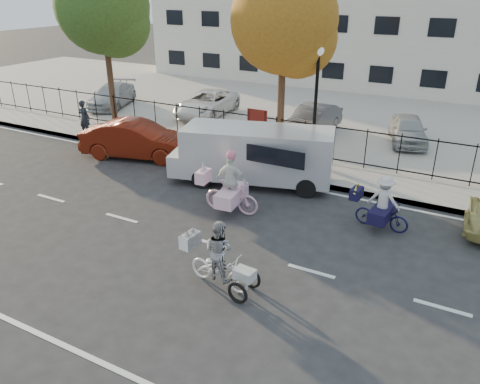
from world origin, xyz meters
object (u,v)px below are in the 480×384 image
Objects in this scene: unicorn_bike at (230,190)px; lot_car_c at (312,120)px; zebra_trike at (219,261)px; bull_bike at (382,208)px; white_van at (255,153)px; lot_car_b at (207,103)px; pedestrian at (84,118)px; lot_car_a at (112,95)px; lot_car_d at (408,129)px; lamppost at (317,85)px; red_sedan at (137,140)px.

lot_car_c is (-0.50, 8.45, 0.05)m from unicorn_bike.
zebra_trike is 5.29m from bull_bike.
white_van is 1.33× the size of lot_car_b.
pedestrian is 5.49m from lot_car_a.
lot_car_d is at bearing -17.08° from lot_car_a.
unicorn_bike reaches higher than lot_car_c.
lot_car_b is at bearing 116.98° from white_van.
bull_bike is 0.39× the size of lot_car_b.
lamppost is 13.61m from lot_car_a.
bull_bike is 8.08m from lot_car_d.
red_sedan is at bearing 56.43° from zebra_trike.
lot_car_b is at bearing -122.12° from pedestrian.
white_van reaches higher than lot_car_d.
lot_car_b is (5.68, 0.83, 0.02)m from lot_car_a.
white_van reaches higher than bull_bike.
white_van is at bearing -46.72° from lot_car_a.
lot_car_b is at bearing 150.04° from lamppost.
lamppost is 5.62m from lot_car_d.
lamppost is 1.26× the size of lot_car_d.
zebra_trike is 13.08m from pedestrian.
pedestrian is at bearing -121.89° from lot_car_b.
unicorn_bike reaches higher than pedestrian.
lot_car_a is (-16.42, 7.13, 0.11)m from bull_bike.
zebra_trike reaches higher than bull_bike.
lot_car_c is at bearing 75.46° from white_van.
bull_bike reaches higher than lot_car_b.
lamppost is 8.74m from lot_car_b.
lot_car_a is 15.74m from lot_car_d.
unicorn_bike is 4.42m from bull_bike.
bull_bike is at bearing 166.04° from pedestrian.
lot_car_c is at bearing -56.14° from red_sedan.
pedestrian is 0.40× the size of lot_car_c.
lamppost is at bearing -139.32° from lot_car_d.
lot_car_c is (-0.09, 5.99, -0.29)m from white_van.
zebra_trike is at bearing -143.98° from red_sedan.
lot_car_b is at bearing 30.38° from unicorn_bike.
red_sedan reaches higher than lot_car_d.
lot_car_d is at bearing -2.77° from zebra_trike.
zebra_trike is at bearing -60.76° from lot_car_a.
bull_bike is 0.51× the size of lot_car_d.
white_van is 13.11m from lot_car_a.
red_sedan is at bearing -61.72° from lot_car_a.
red_sedan is at bearing -161.34° from lot_car_d.
unicorn_bike is at bearing -96.17° from white_van.
bull_bike is at bearing -51.69° from lot_car_c.
pedestrian reaches higher than red_sedan.
lot_car_a is at bearing 55.56° from zebra_trike.
lamppost reaches higher than lot_car_d.
lamppost is 3.40m from white_van.
zebra_trike is 0.33× the size of white_van.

